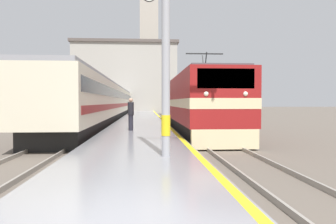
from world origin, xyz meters
TOP-DOWN VIEW (x-y plane):
  - ground_plane at (0.00, 30.00)m, footprint 200.00×200.00m
  - platform at (0.00, 25.00)m, footprint 4.07×140.00m
  - rail_track_near at (3.55, 25.00)m, footprint 2.83×140.00m
  - rail_track_far at (-3.52, 25.00)m, footprint 2.84×140.00m
  - locomotive_train at (3.55, 17.93)m, footprint 2.92×19.02m
  - passenger_train at (-3.52, 30.63)m, footprint 2.92×45.83m
  - catenary_mast at (1.05, 5.10)m, footprint 2.93×0.26m
  - person_on_platform at (-0.45, 13.87)m, footprint 0.34×0.34m
  - clock_tower at (1.33, 68.94)m, footprint 4.99×4.99m
  - station_building at (-3.11, 56.66)m, footprint 18.72×10.19m

SIDE VIEW (x-z plane):
  - ground_plane at x=0.00m, z-range 0.00..0.00m
  - rail_track_near at x=3.55m, z-range -0.05..0.11m
  - rail_track_far at x=-3.52m, z-range -0.05..0.11m
  - platform at x=0.00m, z-range 0.00..0.42m
  - person_on_platform at x=-0.45m, z-range 0.47..2.27m
  - locomotive_train at x=3.55m, z-range -0.44..4.19m
  - passenger_train at x=-3.52m, z-range 0.15..3.84m
  - catenary_mast at x=1.05m, z-range 0.45..8.47m
  - station_building at x=-3.11m, z-range 0.02..12.73m
  - clock_tower at x=1.33m, z-range 0.86..32.42m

